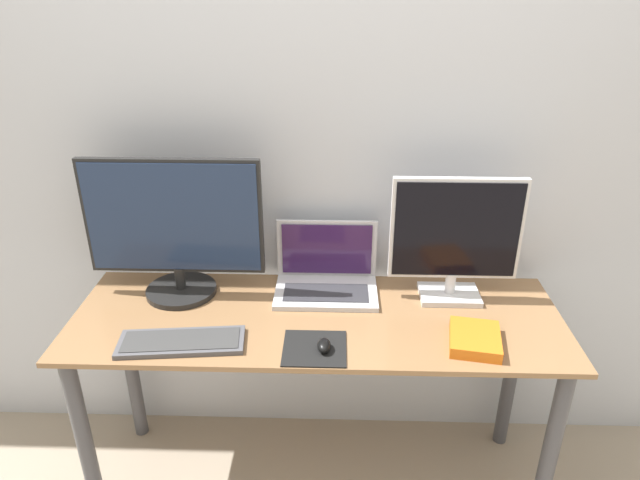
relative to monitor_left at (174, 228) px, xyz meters
The scene contains 9 objects.
wall_back 0.59m from the monitor_left, 22.86° to the left, with size 7.00×0.05×2.50m.
desk 0.64m from the monitor_left, 15.78° to the right, with size 1.63×0.56×0.75m.
monitor_left is the anchor object (origin of this frame).
monitor_right 0.95m from the monitor_left, ahead, with size 0.44×0.15×0.44m.
laptop 0.55m from the monitor_left, ahead, with size 0.36×0.23×0.24m.
keyboard 0.40m from the monitor_left, 75.98° to the right, with size 0.40×0.17×0.02m.
mousepad 0.64m from the monitor_left, 33.19° to the right, with size 0.19×0.18×0.00m.
mouse 0.66m from the monitor_left, 32.69° to the right, with size 0.04×0.07×0.03m.
book 1.05m from the monitor_left, 15.98° to the right, with size 0.18×0.21×0.04m.
Camera 1 is at (0.06, -1.33, 1.80)m, focal length 32.00 mm.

